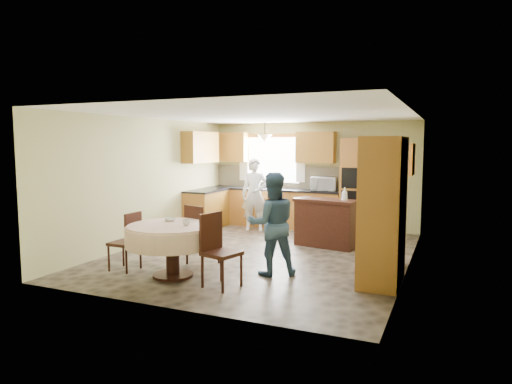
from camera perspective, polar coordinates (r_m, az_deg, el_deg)
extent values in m
cube|color=brown|center=(8.36, 0.90, -7.73)|extent=(5.00, 6.00, 0.01)
cube|color=white|center=(8.14, 0.93, 9.64)|extent=(5.00, 6.00, 0.01)
cube|color=tan|center=(10.98, 6.93, 2.12)|extent=(5.00, 0.02, 2.50)
cube|color=tan|center=(5.52, -11.10, -1.75)|extent=(5.00, 0.02, 2.50)
cube|color=tan|center=(9.39, -13.32, 1.36)|extent=(0.02, 6.00, 2.50)
cube|color=tan|center=(7.56, 18.70, 0.11)|extent=(0.02, 6.00, 2.50)
cube|color=white|center=(11.26, 2.03, 4.04)|extent=(1.40, 0.03, 1.10)
cube|color=white|center=(11.51, -1.55, 4.34)|extent=(0.22, 0.02, 1.15)
cube|color=white|center=(10.96, 5.59, 4.23)|extent=(0.22, 0.02, 1.15)
cube|color=#BA6E31|center=(11.05, 2.20, -2.03)|extent=(3.30, 0.60, 0.88)
cube|color=black|center=(11.00, 2.21, 0.34)|extent=(3.30, 0.64, 0.04)
cube|color=#BA6E31|center=(10.82, -6.23, -2.24)|extent=(0.60, 1.20, 0.88)
cube|color=black|center=(10.76, -6.26, 0.19)|extent=(0.64, 1.20, 0.04)
cube|color=tan|center=(11.24, 2.75, 1.89)|extent=(3.30, 0.02, 0.55)
cube|color=#BB832E|center=(11.55, -3.11, 5.63)|extent=(0.85, 0.33, 0.72)
cube|color=#BB832E|center=(10.75, 7.49, 5.56)|extent=(0.90, 0.33, 0.72)
cube|color=#BB832E|center=(10.78, -6.94, 5.56)|extent=(0.33, 1.20, 0.72)
cube|color=#BA6E31|center=(10.42, 12.50, 0.77)|extent=(0.66, 0.62, 2.12)
cube|color=black|center=(10.10, 12.18, 1.70)|extent=(0.56, 0.01, 0.45)
cube|color=black|center=(10.14, 12.12, -1.12)|extent=(0.56, 0.01, 0.45)
cone|color=beige|center=(10.81, 1.10, 6.72)|extent=(0.36, 0.36, 0.18)
cube|color=#3E1B11|center=(8.96, 8.75, -4.02)|extent=(1.29, 0.71, 0.87)
cube|color=black|center=(7.80, 16.26, -7.15)|extent=(0.42, 0.37, 0.49)
cube|color=#BA6E31|center=(6.70, 15.59, -2.28)|extent=(0.55, 1.09, 2.09)
cylinder|color=#3E1B11|center=(7.01, -10.36, -7.47)|extent=(0.20, 0.20, 0.72)
cylinder|color=#3E1B11|center=(7.10, -10.31, -10.16)|extent=(0.61, 0.61, 0.04)
cylinder|color=#EFE2C4|center=(6.93, -10.43, -4.24)|extent=(1.32, 1.32, 0.05)
cylinder|color=#EFE2C4|center=(6.96, -10.41, -5.40)|extent=(1.38, 1.38, 0.29)
cube|color=#3E1B11|center=(7.52, -16.12, -6.16)|extent=(0.40, 0.40, 0.05)
cube|color=#3E1B11|center=(7.36, -15.09, -4.35)|extent=(0.04, 0.38, 0.48)
cylinder|color=#3E1B11|center=(7.55, -17.92, -7.91)|extent=(0.03, 0.03, 0.41)
cylinder|color=#3E1B11|center=(7.34, -15.88, -8.26)|extent=(0.03, 0.03, 0.41)
cylinder|color=#3E1B11|center=(7.81, -16.25, -7.41)|extent=(0.03, 0.03, 0.41)
cylinder|color=#3E1B11|center=(7.60, -14.23, -7.73)|extent=(0.03, 0.03, 0.41)
cube|color=#3E1B11|center=(7.64, -6.68, -5.53)|extent=(0.53, 0.53, 0.05)
cube|color=#3E1B11|center=(7.46, -7.78, -3.66)|extent=(0.41, 0.15, 0.51)
cylinder|color=#3E1B11|center=(7.63, -8.57, -7.43)|extent=(0.04, 0.04, 0.44)
cylinder|color=#3E1B11|center=(7.45, -6.14, -7.73)|extent=(0.04, 0.04, 0.44)
cylinder|color=#3E1B11|center=(7.94, -7.15, -6.88)|extent=(0.04, 0.04, 0.44)
cylinder|color=#3E1B11|center=(7.76, -4.78, -7.15)|extent=(0.04, 0.04, 0.44)
cube|color=#3E1B11|center=(6.38, -4.30, -7.67)|extent=(0.55, 0.55, 0.05)
cube|color=#3E1B11|center=(6.46, -5.64, -4.92)|extent=(0.15, 0.42, 0.53)
cylinder|color=#3E1B11|center=(6.38, -6.64, -10.03)|extent=(0.04, 0.04, 0.46)
cylinder|color=#3E1B11|center=(6.20, -3.53, -10.46)|extent=(0.04, 0.04, 0.46)
cylinder|color=#3E1B11|center=(6.70, -4.98, -9.22)|extent=(0.04, 0.04, 0.46)
cylinder|color=#3E1B11|center=(6.53, -1.99, -9.60)|extent=(0.04, 0.04, 0.46)
cube|color=gold|center=(8.13, 18.96, 3.88)|extent=(0.05, 0.65, 0.53)
cube|color=#ADC1CA|center=(8.13, 18.75, 3.89)|extent=(0.01, 0.53, 0.42)
imported|color=silver|center=(10.55, 8.43, 1.02)|extent=(0.64, 0.49, 0.32)
imported|color=silver|center=(10.47, -0.18, -0.32)|extent=(0.70, 0.56, 1.66)
imported|color=#375679|center=(6.92, 2.02, -4.01)|extent=(0.96, 0.91, 1.56)
imported|color=#B2B2B2|center=(8.94, 7.61, -1.02)|extent=(0.29, 0.29, 0.06)
imported|color=silver|center=(8.80, 11.01, -0.39)|extent=(0.15, 0.15, 0.30)
imported|color=#B2B2B2|center=(6.80, -8.69, -3.80)|extent=(0.14, 0.14, 0.09)
imported|color=#B2B2B2|center=(7.22, -10.70, -3.41)|extent=(0.21, 0.21, 0.05)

